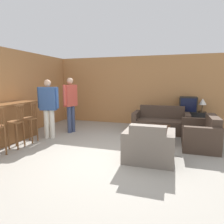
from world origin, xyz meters
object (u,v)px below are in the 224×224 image
(bar_chair_far, at_px, (30,122))
(tv, at_px, (188,104))
(coffee_table, at_px, (160,130))
(table_lamp, at_px, (203,102))
(bar_chair_mid, at_px, (16,125))
(couch_far, at_px, (161,123))
(armchair_near, at_px, (149,147))
(loveseat_right, at_px, (201,135))
(tv_unit, at_px, (187,120))
(person_by_counter, at_px, (48,106))
(book_on_table, at_px, (161,129))
(person_by_window, at_px, (71,102))

(bar_chair_far, bearing_deg, tv, 35.28)
(coffee_table, relative_size, table_lamp, 1.90)
(bar_chair_mid, distance_m, couch_far, 4.31)
(armchair_near, relative_size, loveseat_right, 0.75)
(bar_chair_far, height_order, couch_far, bar_chair_far)
(bar_chair_far, bearing_deg, bar_chair_mid, -90.00)
(tv_unit, xyz_separation_m, tv, (0.00, -0.00, 0.57))
(table_lamp, distance_m, person_by_counter, 5.02)
(couch_far, relative_size, tv, 3.15)
(person_by_counter, bearing_deg, couch_far, 29.31)
(bar_chair_far, xyz_separation_m, tv_unit, (4.16, 2.95, -0.27))
(bar_chair_far, bearing_deg, couch_far, 33.86)
(bar_chair_far, bearing_deg, coffee_table, 17.80)
(couch_far, relative_size, tv_unit, 1.46)
(loveseat_right, xyz_separation_m, coffee_table, (-1.03, 0.09, 0.04))
(bar_chair_mid, distance_m, book_on_table, 3.68)
(armchair_near, height_order, tv, tv)
(coffee_table, bearing_deg, person_by_window, 175.50)
(couch_far, distance_m, person_by_counter, 3.59)
(loveseat_right, bearing_deg, book_on_table, -173.75)
(bar_chair_far, xyz_separation_m, couch_far, (3.32, 2.23, -0.28))
(bar_chair_far, xyz_separation_m, coffee_table, (3.37, 1.08, -0.24))
(bar_chair_far, xyz_separation_m, person_by_window, (0.51, 1.31, 0.42))
(couch_far, relative_size, armchair_near, 1.74)
(bar_chair_mid, bearing_deg, loveseat_right, 18.87)
(couch_far, distance_m, book_on_table, 1.36)
(tv_unit, bearing_deg, tv, -90.00)
(armchair_near, height_order, book_on_table, armchair_near)
(tv, xyz_separation_m, table_lamp, (0.46, 0.00, 0.09))
(armchair_near, height_order, person_by_window, person_by_window)
(tv_unit, relative_size, book_on_table, 6.21)
(bar_chair_mid, height_order, bar_chair_far, same)
(tv_unit, bearing_deg, book_on_table, -110.31)
(bar_chair_mid, bearing_deg, book_on_table, 22.31)
(tv, bearing_deg, bar_chair_far, -144.72)
(couch_far, distance_m, table_lamp, 1.64)
(tv, relative_size, person_by_counter, 0.33)
(bar_chair_far, height_order, person_by_counter, person_by_counter)
(tv_unit, bearing_deg, loveseat_right, -83.12)
(armchair_near, xyz_separation_m, person_by_counter, (-3.01, 0.85, 0.66))
(loveseat_right, xyz_separation_m, tv, (-0.24, 1.96, 0.57))
(coffee_table, bearing_deg, bar_chair_mid, -154.63)
(coffee_table, xyz_separation_m, tv, (0.80, 1.86, 0.53))
(tv_unit, xyz_separation_m, person_by_window, (-3.65, -1.64, 0.69))
(tv_unit, bearing_deg, coffee_table, -113.07)
(bar_chair_mid, height_order, armchair_near, bar_chair_mid)
(couch_far, relative_size, person_by_counter, 1.04)
(book_on_table, distance_m, table_lamp, 2.47)
(tv, xyz_separation_m, person_by_window, (-3.65, -1.64, 0.13))
(tv_unit, height_order, tv, tv)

